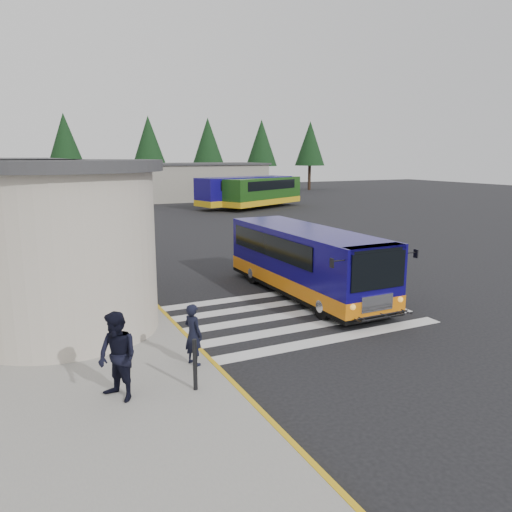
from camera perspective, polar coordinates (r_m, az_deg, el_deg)
name	(u,v)px	position (r m, az deg, el deg)	size (l,w,h in m)	color
ground	(287,307)	(17.10, 3.52, -5.84)	(140.00, 140.00, 0.00)	black
curb_strip	(141,290)	(19.30, -13.04, -3.86)	(0.12, 34.00, 0.16)	gold
crosswalk	(285,315)	(16.20, 3.37, -6.80)	(8.00, 5.35, 0.01)	silver
depot_building	(150,182)	(58.01, -11.98, 8.25)	(26.40, 8.40, 4.20)	gray
tree_line	(135,142)	(65.81, -13.65, 12.59)	(58.40, 4.40, 10.00)	black
transit_bus	(306,264)	(18.35, 5.72, -0.88)	(3.17, 8.73, 2.45)	#0F0860
pedestrian_a	(193,334)	(12.07, -7.19, -8.88)	(0.55, 0.36, 1.50)	black
pedestrian_b	(118,357)	(10.65, -15.55, -11.04)	(0.90, 0.70, 1.85)	black
bollard	(195,365)	(10.89, -6.98, -12.22)	(0.09, 0.09, 1.13)	black
far_bus_a	(245,191)	(49.15, -1.27, 7.48)	(10.46, 5.12, 2.60)	#100862
far_bus_b	(261,191)	(49.07, 0.60, 7.43)	(10.02, 6.85, 2.53)	#194412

